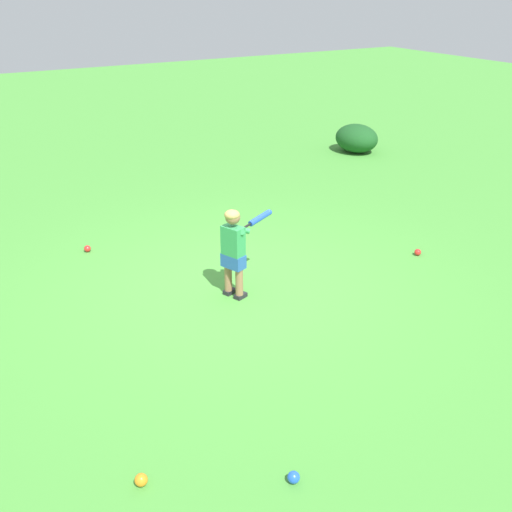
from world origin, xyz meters
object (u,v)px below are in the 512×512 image
at_px(play_ball_by_bucket, 141,480).
at_px(play_ball_near_batter, 87,249).
at_px(play_ball_far_left, 418,252).
at_px(child_batter, 235,245).
at_px(play_ball_far_right, 294,477).

bearing_deg(play_ball_by_bucket, play_ball_near_batter, 168.87).
distance_m(play_ball_far_left, play_ball_by_bucket, 5.09).
height_order(child_batter, play_ball_far_left, child_batter).
distance_m(play_ball_far_left, play_ball_near_batter, 4.48).
height_order(play_ball_far_right, play_ball_near_batter, play_ball_far_right).
xyz_separation_m(play_ball_far_left, play_ball_near_batter, (-2.35, -3.81, 0.00)).
bearing_deg(play_ball_by_bucket, child_batter, 138.26).
relative_size(child_batter, play_ball_far_right, 11.40).
height_order(child_batter, play_ball_far_right, child_batter).
bearing_deg(child_batter, play_ball_far_right, -20.12).
distance_m(child_batter, play_ball_near_batter, 2.48).
bearing_deg(play_ball_by_bucket, play_ball_far_left, 113.41).
xyz_separation_m(play_ball_far_left, play_ball_by_bucket, (2.02, -4.67, 0.00)).
relative_size(play_ball_far_left, play_ball_by_bucket, 0.91).
relative_size(child_batter, play_ball_near_batter, 11.66).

